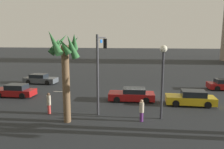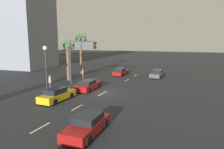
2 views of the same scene
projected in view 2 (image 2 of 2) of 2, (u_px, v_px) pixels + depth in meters
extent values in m
plane|color=#232628|center=(105.00, 92.00, 25.23)|extent=(220.00, 220.00, 0.00)
cube|color=silver|center=(41.00, 128.00, 14.88)|extent=(2.05, 0.14, 0.01)
cube|color=silver|center=(77.00, 108.00, 19.43)|extent=(1.92, 0.14, 0.01)
cube|color=silver|center=(102.00, 94.00, 24.64)|extent=(2.33, 0.14, 0.01)
cube|color=silver|center=(127.00, 80.00, 33.32)|extent=(1.98, 0.14, 0.01)
cube|color=silver|center=(135.00, 75.00, 37.89)|extent=(1.95, 0.14, 0.01)
cube|color=gold|center=(57.00, 96.00, 21.70)|extent=(4.57, 1.81, 0.71)
cube|color=black|center=(55.00, 91.00, 21.35)|extent=(2.21, 1.55, 0.56)
cylinder|color=black|center=(60.00, 94.00, 23.32)|extent=(0.64, 0.23, 0.64)
cylinder|color=black|center=(71.00, 95.00, 22.68)|extent=(0.64, 0.23, 0.64)
cylinder|color=black|center=(42.00, 100.00, 20.79)|extent=(0.64, 0.23, 0.64)
cylinder|color=black|center=(55.00, 102.00, 20.14)|extent=(0.64, 0.23, 0.64)
cube|color=maroon|center=(87.00, 127.00, 13.81)|extent=(4.41, 1.91, 0.68)
cube|color=black|center=(88.00, 118.00, 13.96)|extent=(2.14, 1.61, 0.50)
cylinder|color=black|center=(88.00, 140.00, 12.31)|extent=(0.65, 0.24, 0.64)
cylinder|color=black|center=(66.00, 136.00, 12.88)|extent=(0.65, 0.24, 0.64)
cylinder|color=black|center=(105.00, 124.00, 14.80)|extent=(0.65, 0.24, 0.64)
cylinder|color=black|center=(85.00, 121.00, 15.37)|extent=(0.65, 0.24, 0.64)
cube|color=maroon|center=(121.00, 73.00, 38.19)|extent=(4.41, 1.72, 0.65)
cube|color=black|center=(120.00, 70.00, 37.85)|extent=(2.12, 1.49, 0.55)
cylinder|color=black|center=(120.00, 72.00, 39.75)|extent=(0.64, 0.23, 0.64)
cylinder|color=black|center=(127.00, 73.00, 39.14)|extent=(0.64, 0.23, 0.64)
cylinder|color=black|center=(114.00, 74.00, 37.29)|extent=(0.64, 0.23, 0.64)
cylinder|color=black|center=(122.00, 75.00, 36.68)|extent=(0.64, 0.23, 0.64)
cube|color=maroon|center=(88.00, 86.00, 26.57)|extent=(4.66, 2.03, 0.69)
cube|color=black|center=(87.00, 82.00, 26.22)|extent=(2.27, 1.71, 0.47)
cylinder|color=black|center=(87.00, 85.00, 28.21)|extent=(0.65, 0.25, 0.64)
cylinder|color=black|center=(99.00, 86.00, 27.61)|extent=(0.65, 0.25, 0.64)
cylinder|color=black|center=(77.00, 89.00, 25.58)|extent=(0.65, 0.25, 0.64)
cylinder|color=black|center=(89.00, 90.00, 24.98)|extent=(0.65, 0.25, 0.64)
cube|color=#474C51|center=(157.00, 75.00, 35.86)|extent=(4.65, 2.02, 0.67)
cube|color=black|center=(158.00, 71.00, 36.01)|extent=(2.27, 1.67, 0.51)
cylinder|color=black|center=(160.00, 77.00, 34.28)|extent=(0.65, 0.26, 0.64)
cylinder|color=black|center=(151.00, 76.00, 35.00)|extent=(0.65, 0.26, 0.64)
cylinder|color=black|center=(164.00, 75.00, 36.78)|extent=(0.65, 0.26, 0.64)
cylinder|color=black|center=(155.00, 74.00, 37.50)|extent=(0.65, 0.26, 0.64)
cylinder|color=#38383D|center=(70.00, 62.00, 30.14)|extent=(0.20, 0.20, 6.62)
cylinder|color=#38383D|center=(82.00, 41.00, 28.88)|extent=(0.19, 4.17, 0.12)
cube|color=black|center=(95.00, 46.00, 28.22)|extent=(0.33, 0.33, 0.95)
sphere|color=#360503|center=(96.00, 43.00, 28.10)|extent=(0.20, 0.20, 0.20)
sphere|color=orange|center=(96.00, 46.00, 28.15)|extent=(0.20, 0.20, 0.20)
sphere|color=black|center=(96.00, 48.00, 28.20)|extent=(0.20, 0.20, 0.20)
cube|color=#1959B2|center=(81.00, 44.00, 29.01)|extent=(0.06, 1.10, 0.28)
cylinder|color=#2D2D33|center=(46.00, 71.00, 25.66)|extent=(0.18, 0.18, 5.25)
sphere|color=#F2EACC|center=(45.00, 48.00, 25.19)|extent=(0.56, 0.56, 0.56)
cylinder|color=#59266B|center=(50.00, 85.00, 27.72)|extent=(0.34, 0.34, 0.73)
cylinder|color=#B2A58C|center=(50.00, 80.00, 27.60)|extent=(0.46, 0.46, 0.79)
sphere|color=tan|center=(50.00, 76.00, 27.52)|extent=(0.21, 0.21, 0.21)
cylinder|color=#BF3833|center=(83.00, 77.00, 34.51)|extent=(0.34, 0.34, 0.76)
cylinder|color=#B2A58C|center=(83.00, 72.00, 34.38)|extent=(0.45, 0.45, 0.83)
sphere|color=brown|center=(83.00, 69.00, 34.30)|extent=(0.23, 0.23, 0.23)
cylinder|color=brown|center=(81.00, 55.00, 39.32)|extent=(0.41, 0.41, 7.37)
cone|color=#2D6633|center=(82.00, 35.00, 39.34)|extent=(0.75, 1.44, 1.38)
cone|color=#2D6633|center=(78.00, 36.00, 39.32)|extent=(1.54, 1.12, 1.67)
cone|color=#2D6633|center=(76.00, 37.00, 38.56)|extent=(1.59, 1.35, 1.58)
cone|color=#2D6633|center=(78.00, 37.00, 38.02)|extent=(0.71, 1.64, 1.55)
cone|color=#2D6633|center=(82.00, 36.00, 38.13)|extent=(1.57, 1.25, 1.41)
cone|color=#2D6633|center=(85.00, 37.00, 38.96)|extent=(1.37, 1.22, 1.89)
cylinder|color=brown|center=(68.00, 63.00, 32.74)|extent=(0.55, 0.55, 5.81)
cone|color=#2D6633|center=(70.00, 45.00, 32.83)|extent=(0.62, 1.36, 1.23)
cone|color=#2D6633|center=(65.00, 43.00, 32.96)|extent=(1.61, 1.22, 1.89)
cone|color=#2D6633|center=(64.00, 45.00, 32.32)|extent=(1.23, 0.89, 1.33)
cone|color=#2D6633|center=(62.00, 45.00, 31.85)|extent=(1.15, 1.28, 1.78)
cone|color=#2D6633|center=(66.00, 43.00, 31.55)|extent=(0.96, 1.41, 1.42)
cone|color=#2D6633|center=(71.00, 45.00, 31.75)|extent=(1.67, 0.99, 1.54)
cone|color=#2D6633|center=(73.00, 44.00, 32.64)|extent=(1.58, 1.64, 1.75)
cube|color=gray|center=(20.00, 1.00, 47.20)|extent=(11.53, 13.52, 31.62)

